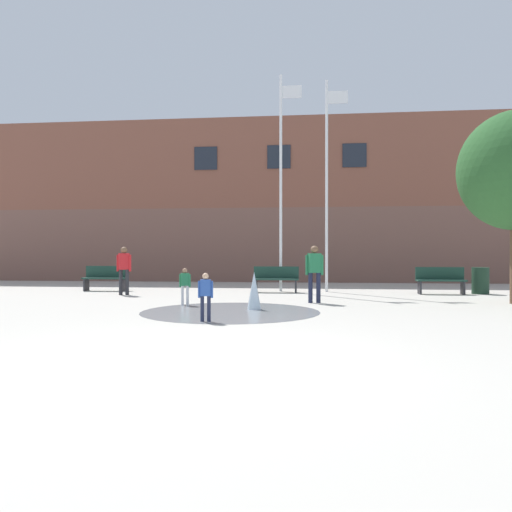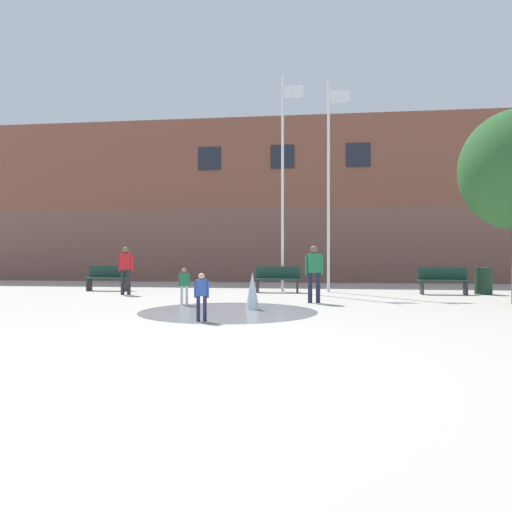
{
  "view_description": "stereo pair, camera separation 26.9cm",
  "coord_description": "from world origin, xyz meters",
  "px_view_note": "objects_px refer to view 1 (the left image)",
  "views": [
    {
      "loc": [
        1.43,
        -6.33,
        1.39
      ],
      "look_at": [
        -0.13,
        8.18,
        1.3
      ],
      "focal_mm": 35.0,
      "sensor_mm": 36.0,
      "label": 1
    },
    {
      "loc": [
        1.69,
        -6.3,
        1.39
      ],
      "look_at": [
        -0.13,
        8.18,
        1.3
      ],
      "focal_mm": 35.0,
      "sensor_mm": 36.0,
      "label": 2
    }
  ],
  "objects_px": {
    "adult_near_bench": "(124,267)",
    "flagpole_left": "(282,176)",
    "teen_by_trashcan": "(314,269)",
    "child_with_pink_shirt": "(185,283)",
    "trash_can": "(480,281)",
    "park_bench_far_left": "(105,278)",
    "park_bench_far_right": "(441,280)",
    "child_running": "(206,293)",
    "flagpole_right": "(327,179)",
    "park_bench_near_trashcan": "(276,279)"
  },
  "relations": [
    {
      "from": "park_bench_near_trashcan",
      "to": "flagpole_right",
      "type": "relative_size",
      "value": 0.21
    },
    {
      "from": "trash_can",
      "to": "teen_by_trashcan",
      "type": "bearing_deg",
      "value": -146.98
    },
    {
      "from": "park_bench_far_right",
      "to": "flagpole_right",
      "type": "xyz_separation_m",
      "value": [
        -3.75,
        0.65,
        3.54
      ]
    },
    {
      "from": "child_running",
      "to": "teen_by_trashcan",
      "type": "height_order",
      "value": "teen_by_trashcan"
    },
    {
      "from": "park_bench_far_left",
      "to": "child_running",
      "type": "bearing_deg",
      "value": -55.05
    },
    {
      "from": "adult_near_bench",
      "to": "flagpole_left",
      "type": "xyz_separation_m",
      "value": [
        5.09,
        2.09,
        3.22
      ]
    },
    {
      "from": "child_running",
      "to": "child_with_pink_shirt",
      "type": "xyz_separation_m",
      "value": [
        -1.2,
        3.04,
        0.0
      ]
    },
    {
      "from": "adult_near_bench",
      "to": "trash_can",
      "type": "distance_m",
      "value": 11.99
    },
    {
      "from": "teen_by_trashcan",
      "to": "park_bench_far_right",
      "type": "bearing_deg",
      "value": 15.72
    },
    {
      "from": "park_bench_near_trashcan",
      "to": "park_bench_far_right",
      "type": "xyz_separation_m",
      "value": [
        5.56,
        -0.18,
        0.0
      ]
    },
    {
      "from": "park_bench_far_left",
      "to": "adult_near_bench",
      "type": "relative_size",
      "value": 1.01
    },
    {
      "from": "child_with_pink_shirt",
      "to": "flagpole_right",
      "type": "xyz_separation_m",
      "value": [
        3.93,
        5.04,
        3.44
      ]
    },
    {
      "from": "adult_near_bench",
      "to": "flagpole_right",
      "type": "distance_m",
      "value": 7.7
    },
    {
      "from": "park_bench_far_right",
      "to": "adult_near_bench",
      "type": "height_order",
      "value": "adult_near_bench"
    },
    {
      "from": "park_bench_far_left",
      "to": "flagpole_right",
      "type": "distance_m",
      "value": 8.82
    },
    {
      "from": "park_bench_far_left",
      "to": "park_bench_far_right",
      "type": "relative_size",
      "value": 1.0
    },
    {
      "from": "park_bench_far_right",
      "to": "child_with_pink_shirt",
      "type": "distance_m",
      "value": 8.85
    },
    {
      "from": "child_running",
      "to": "trash_can",
      "type": "distance_m",
      "value": 10.99
    },
    {
      "from": "park_bench_far_left",
      "to": "teen_by_trashcan",
      "type": "distance_m",
      "value": 8.39
    },
    {
      "from": "child_with_pink_shirt",
      "to": "adult_near_bench",
      "type": "height_order",
      "value": "adult_near_bench"
    },
    {
      "from": "trash_can",
      "to": "park_bench_far_left",
      "type": "bearing_deg",
      "value": -179.75
    },
    {
      "from": "park_bench_far_left",
      "to": "flagpole_left",
      "type": "distance_m",
      "value": 7.41
    },
    {
      "from": "child_with_pink_shirt",
      "to": "teen_by_trashcan",
      "type": "xyz_separation_m",
      "value": [
        3.42,
        0.99,
        0.35
      ]
    },
    {
      "from": "flagpole_left",
      "to": "trash_can",
      "type": "height_order",
      "value": "flagpole_left"
    },
    {
      "from": "teen_by_trashcan",
      "to": "flagpole_left",
      "type": "height_order",
      "value": "flagpole_left"
    },
    {
      "from": "adult_near_bench",
      "to": "trash_can",
      "type": "height_order",
      "value": "adult_near_bench"
    },
    {
      "from": "park_bench_far_left",
      "to": "park_bench_near_trashcan",
      "type": "height_order",
      "value": "same"
    },
    {
      "from": "trash_can",
      "to": "flagpole_left",
      "type": "bearing_deg",
      "value": 176.66
    },
    {
      "from": "child_running",
      "to": "flagpole_left",
      "type": "height_order",
      "value": "flagpole_left"
    },
    {
      "from": "child_running",
      "to": "child_with_pink_shirt",
      "type": "height_order",
      "value": "same"
    },
    {
      "from": "trash_can",
      "to": "child_running",
      "type": "bearing_deg",
      "value": -135.58
    },
    {
      "from": "adult_near_bench",
      "to": "teen_by_trashcan",
      "type": "bearing_deg",
      "value": 132.8
    },
    {
      "from": "park_bench_far_left",
      "to": "adult_near_bench",
      "type": "distance_m",
      "value": 2.16
    },
    {
      "from": "park_bench_far_right",
      "to": "adult_near_bench",
      "type": "xyz_separation_m",
      "value": [
        -10.49,
        -1.44,
        0.45
      ]
    },
    {
      "from": "park_bench_far_left",
      "to": "child_running",
      "type": "xyz_separation_m",
      "value": [
        5.34,
        -7.64,
        0.1
      ]
    },
    {
      "from": "teen_by_trashcan",
      "to": "trash_can",
      "type": "distance_m",
      "value": 6.73
    },
    {
      "from": "adult_near_bench",
      "to": "flagpole_right",
      "type": "height_order",
      "value": "flagpole_right"
    },
    {
      "from": "teen_by_trashcan",
      "to": "trash_can",
      "type": "bearing_deg",
      "value": 10.13
    },
    {
      "from": "park_bench_near_trashcan",
      "to": "child_running",
      "type": "relative_size",
      "value": 1.62
    },
    {
      "from": "flagpole_right",
      "to": "trash_can",
      "type": "xyz_separation_m",
      "value": [
        5.12,
        -0.39,
        -3.57
      ]
    },
    {
      "from": "park_bench_near_trashcan",
      "to": "park_bench_far_right",
      "type": "height_order",
      "value": "same"
    },
    {
      "from": "child_running",
      "to": "teen_by_trashcan",
      "type": "xyz_separation_m",
      "value": [
        2.23,
        4.04,
        0.35
      ]
    },
    {
      "from": "park_bench_far_left",
      "to": "park_bench_far_right",
      "type": "bearing_deg",
      "value": -0.97
    },
    {
      "from": "park_bench_far_left",
      "to": "child_with_pink_shirt",
      "type": "bearing_deg",
      "value": -47.96
    },
    {
      "from": "park_bench_near_trashcan",
      "to": "flagpole_right",
      "type": "height_order",
      "value": "flagpole_right"
    },
    {
      "from": "park_bench_far_right",
      "to": "trash_can",
      "type": "bearing_deg",
      "value": 10.67
    },
    {
      "from": "child_running",
      "to": "flagpole_left",
      "type": "distance_m",
      "value": 8.91
    },
    {
      "from": "teen_by_trashcan",
      "to": "flagpole_right",
      "type": "distance_m",
      "value": 5.12
    },
    {
      "from": "park_bench_far_right",
      "to": "trash_can",
      "type": "distance_m",
      "value": 1.39
    },
    {
      "from": "park_bench_far_right",
      "to": "flagpole_left",
      "type": "relative_size",
      "value": 0.2
    }
  ]
}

